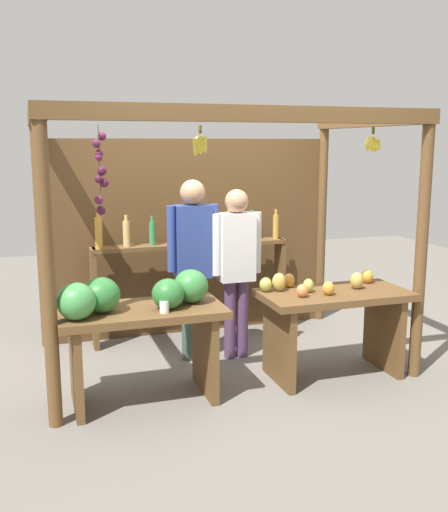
{
  "coord_description": "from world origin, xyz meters",
  "views": [
    {
      "loc": [
        -1.6,
        -5.05,
        1.99
      ],
      "look_at": [
        0.0,
        -0.18,
        1.02
      ],
      "focal_mm": 41.81,
      "sensor_mm": 36.0,
      "label": 1
    }
  ],
  "objects": [
    {
      "name": "fruit_counter_left",
      "position": [
        -0.86,
        -0.7,
        0.69
      ],
      "size": [
        1.31,
        0.67,
        1.02
      ],
      "color": "brown",
      "rests_on": "ground"
    },
    {
      "name": "bottle_shelf_unit",
      "position": [
        -0.07,
        0.67,
        0.82
      ],
      "size": [
        2.01,
        0.22,
        1.36
      ],
      "color": "brown",
      "rests_on": "ground"
    },
    {
      "name": "market_stall",
      "position": [
        -0.0,
        0.41,
        1.32
      ],
      "size": [
        3.13,
        1.91,
        2.26
      ],
      "color": "brown",
      "rests_on": "ground"
    },
    {
      "name": "ground_plane",
      "position": [
        0.0,
        0.0,
        0.0
      ],
      "size": [
        12.0,
        12.0,
        0.0
      ],
      "primitive_type": "plane",
      "color": "slate",
      "rests_on": "ground"
    },
    {
      "name": "fruit_counter_right",
      "position": [
        0.81,
        -0.66,
        0.56
      ],
      "size": [
        1.26,
        0.65,
        0.91
      ],
      "color": "brown",
      "rests_on": "ground"
    },
    {
      "name": "vendor_woman",
      "position": [
        0.18,
        0.01,
        0.95
      ],
      "size": [
        0.48,
        0.21,
        1.58
      ],
      "rotation": [
        0.0,
        0.0,
        0.05
      ],
      "color": "#54375D",
      "rests_on": "ground"
    },
    {
      "name": "vendor_man",
      "position": [
        -0.21,
        0.09,
        1.01
      ],
      "size": [
        0.48,
        0.23,
        1.67
      ],
      "rotation": [
        0.0,
        0.0,
        0.13
      ],
      "color": "#3C5045",
      "rests_on": "ground"
    }
  ]
}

